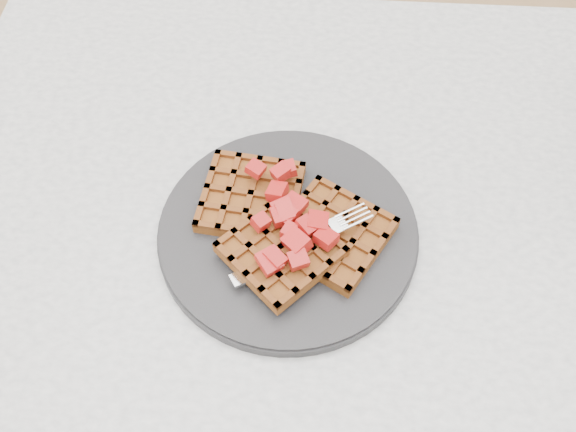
{
  "coord_description": "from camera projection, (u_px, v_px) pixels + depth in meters",
  "views": [
    {
      "loc": [
        -0.12,
        -0.43,
        1.38
      ],
      "look_at": [
        -0.15,
        -0.03,
        0.79
      ],
      "focal_mm": 40.0,
      "sensor_mm": 36.0,
      "label": 1
    }
  ],
  "objects": [
    {
      "name": "ground",
      "position": [
        358.0,
        413.0,
        1.37
      ],
      "size": [
        4.0,
        4.0,
        0.0
      ],
      "primitive_type": "plane",
      "color": "tan",
      "rests_on": "ground"
    },
    {
      "name": "table",
      "position": [
        401.0,
        267.0,
        0.85
      ],
      "size": [
        1.2,
        0.8,
        0.75
      ],
      "color": "silver",
      "rests_on": "ground"
    },
    {
      "name": "plate",
      "position": [
        288.0,
        232.0,
        0.73
      ],
      "size": [
        0.3,
        0.3,
        0.02
      ],
      "primitive_type": "cylinder",
      "color": "black",
      "rests_on": "table"
    },
    {
      "name": "waffles",
      "position": [
        288.0,
        225.0,
        0.71
      ],
      "size": [
        0.23,
        0.21,
        0.03
      ],
      "color": "brown",
      "rests_on": "plate"
    },
    {
      "name": "strawberry_pile",
      "position": [
        288.0,
        209.0,
        0.69
      ],
      "size": [
        0.15,
        0.15,
        0.02
      ],
      "primitive_type": null,
      "color": "maroon",
      "rests_on": "waffles"
    },
    {
      "name": "fork",
      "position": [
        311.0,
        246.0,
        0.7
      ],
      "size": [
        0.16,
        0.12,
        0.02
      ],
      "primitive_type": null,
      "rotation": [
        0.0,
        0.0,
        -1.01
      ],
      "color": "silver",
      "rests_on": "plate"
    }
  ]
}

